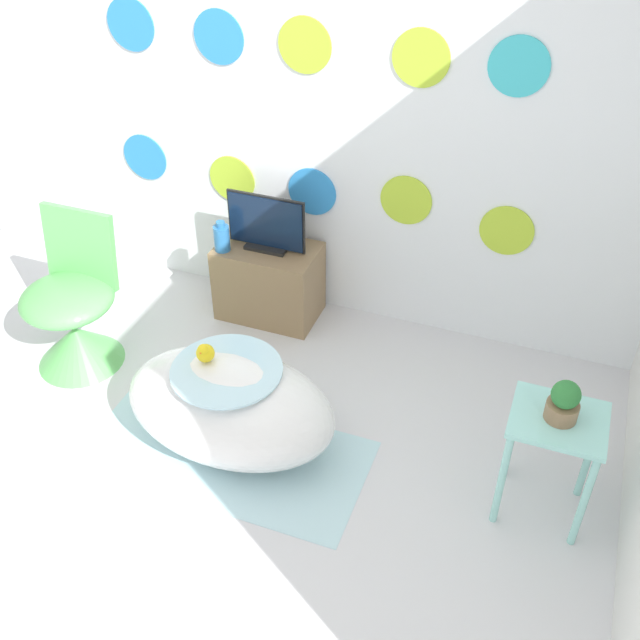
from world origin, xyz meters
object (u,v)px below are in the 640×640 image
object	(u,v)px
tv	(266,225)
vase	(222,237)
bathtub	(230,406)
potted_plant_left	(564,402)
chair	(74,319)

from	to	relation	value
tv	vase	bearing A→B (deg)	-155.62
vase	tv	bearing A→B (deg)	24.38
bathtub	potted_plant_left	size ratio (longest dim) A/B	5.50
chair	vase	size ratio (longest dim) A/B	4.68
bathtub	potted_plant_left	bearing A→B (deg)	5.31
tv	potted_plant_left	size ratio (longest dim) A/B	2.45
bathtub	potted_plant_left	xyz separation A→B (m)	(1.40, 0.13, 0.38)
bathtub	vase	world-z (taller)	vase
tv	vase	xyz separation A→B (m)	(-0.22, -0.10, -0.07)
potted_plant_left	vase	bearing A→B (deg)	157.23
bathtub	tv	bearing A→B (deg)	104.06
bathtub	tv	xyz separation A→B (m)	(-0.25, 1.02, 0.34)
vase	potted_plant_left	xyz separation A→B (m)	(1.87, -0.79, 0.10)
chair	vase	bearing A→B (deg)	49.01
chair	tv	xyz separation A→B (m)	(0.78, 0.74, 0.32)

